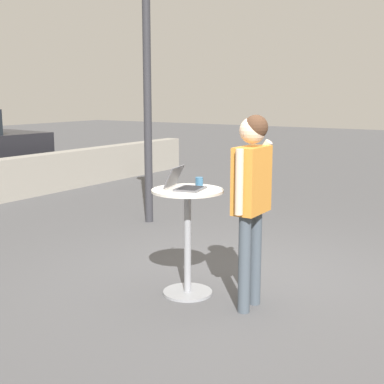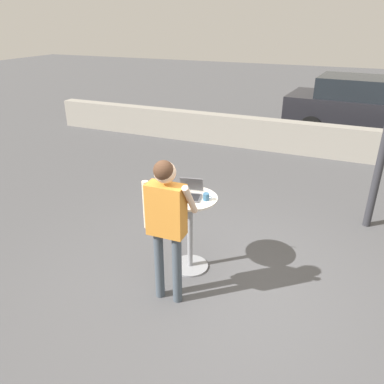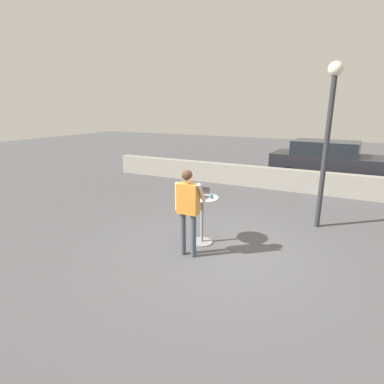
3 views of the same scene
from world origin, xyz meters
The scene contains 8 objects.
ground_plane centered at (0.00, 0.00, 0.00)m, with size 50.00×50.00×0.00m, color #4C4C4F.
pavement_kerb centered at (0.00, 5.65, 0.39)m, with size 13.90×0.35×0.77m.
cafe_table centered at (-0.53, 0.29, 0.66)m, with size 0.69×0.69×1.05m.
laptop centered at (-0.54, 0.32, 1.09)m, with size 0.35×0.39×0.22m.
coffee_mug centered at (-0.31, 0.29, 1.09)m, with size 0.11×0.08×0.09m.
standing_person centered at (-0.51, -0.38, 1.14)m, with size 0.56×0.39×1.77m.
parked_car_near_street centered at (1.57, 7.80, 0.83)m, with size 4.54×2.24×1.62m.
street_lamp centered at (1.67, 2.44, 2.53)m, with size 0.32×0.32×3.87m.
Camera 3 is at (2.02, -5.25, 2.87)m, focal length 28.00 mm.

